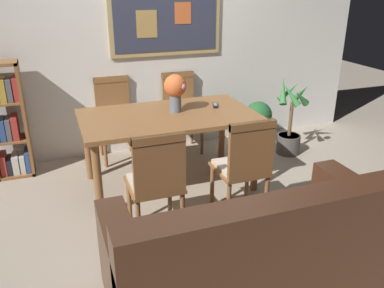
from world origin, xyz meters
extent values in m
plane|color=tan|center=(0.00, 0.00, 0.00)|extent=(12.00, 12.00, 0.00)
cube|color=silver|center=(0.00, 1.61, 1.30)|extent=(5.20, 0.10, 2.60)
cube|color=tan|center=(0.14, 1.54, 1.51)|extent=(1.27, 0.02, 0.82)
cube|color=#33384C|center=(0.14, 1.53, 1.51)|extent=(1.17, 0.01, 0.72)
cube|color=tan|center=(-0.09, 1.52, 1.45)|extent=(0.23, 0.00, 0.29)
cube|color=#D86633|center=(0.33, 1.52, 1.55)|extent=(0.19, 0.00, 0.23)
cube|color=brown|center=(-0.15, 0.58, 0.71)|extent=(1.63, 0.94, 0.04)
cylinder|color=brown|center=(-0.88, 0.19, 0.34)|extent=(0.07, 0.07, 0.69)
cylinder|color=brown|center=(0.59, 0.19, 0.34)|extent=(0.07, 0.07, 0.69)
cylinder|color=brown|center=(-0.88, 0.97, 0.34)|extent=(0.07, 0.07, 0.69)
cylinder|color=brown|center=(0.59, 0.97, 0.34)|extent=(0.07, 0.07, 0.69)
cube|color=brown|center=(-0.50, -0.20, 0.44)|extent=(0.40, 0.40, 0.03)
cube|color=beige|center=(-0.50, -0.20, 0.47)|extent=(0.36, 0.36, 0.03)
cylinder|color=brown|center=(-0.67, -0.37, 0.21)|extent=(0.04, 0.04, 0.42)
cylinder|color=brown|center=(-0.33, -0.37, 0.21)|extent=(0.04, 0.04, 0.42)
cylinder|color=brown|center=(-0.67, -0.03, 0.21)|extent=(0.04, 0.04, 0.42)
cylinder|color=brown|center=(-0.33, -0.03, 0.21)|extent=(0.04, 0.04, 0.42)
cube|color=brown|center=(-0.50, -0.38, 0.68)|extent=(0.38, 0.04, 0.46)
cube|color=brown|center=(-0.50, -0.38, 0.88)|extent=(0.38, 0.05, 0.06)
cube|color=brown|center=(-0.51, 1.35, 0.44)|extent=(0.40, 0.40, 0.03)
cube|color=beige|center=(-0.51, 1.35, 0.47)|extent=(0.36, 0.36, 0.03)
cylinder|color=brown|center=(-0.34, 1.52, 0.21)|extent=(0.04, 0.04, 0.42)
cylinder|color=brown|center=(-0.68, 1.52, 0.21)|extent=(0.04, 0.04, 0.42)
cylinder|color=brown|center=(-0.34, 1.18, 0.21)|extent=(0.04, 0.04, 0.42)
cylinder|color=brown|center=(-0.68, 1.18, 0.21)|extent=(0.04, 0.04, 0.42)
cube|color=brown|center=(-0.51, 1.53, 0.68)|extent=(0.38, 0.04, 0.46)
cube|color=brown|center=(-0.51, 1.53, 0.88)|extent=(0.38, 0.05, 0.06)
cube|color=brown|center=(0.25, 1.33, 0.44)|extent=(0.40, 0.40, 0.03)
cube|color=beige|center=(0.25, 1.33, 0.47)|extent=(0.36, 0.36, 0.03)
cylinder|color=brown|center=(0.42, 1.50, 0.21)|extent=(0.04, 0.04, 0.42)
cylinder|color=brown|center=(0.08, 1.50, 0.21)|extent=(0.04, 0.04, 0.42)
cylinder|color=brown|center=(0.42, 1.16, 0.21)|extent=(0.04, 0.04, 0.42)
cylinder|color=brown|center=(0.08, 1.16, 0.21)|extent=(0.04, 0.04, 0.42)
cube|color=brown|center=(0.25, 1.51, 0.68)|extent=(0.38, 0.04, 0.46)
cube|color=brown|center=(0.25, 1.51, 0.88)|extent=(0.38, 0.05, 0.06)
cube|color=brown|center=(0.24, -0.17, 0.44)|extent=(0.40, 0.40, 0.03)
cube|color=beige|center=(0.24, -0.17, 0.47)|extent=(0.36, 0.36, 0.03)
cylinder|color=brown|center=(0.07, -0.34, 0.21)|extent=(0.04, 0.04, 0.42)
cylinder|color=brown|center=(0.41, -0.34, 0.21)|extent=(0.04, 0.04, 0.42)
cylinder|color=brown|center=(0.07, 0.00, 0.21)|extent=(0.04, 0.04, 0.42)
cylinder|color=brown|center=(0.41, 0.00, 0.21)|extent=(0.04, 0.04, 0.42)
cube|color=brown|center=(0.24, -0.35, 0.68)|extent=(0.38, 0.04, 0.46)
cube|color=brown|center=(0.24, -0.35, 0.88)|extent=(0.38, 0.05, 0.06)
cube|color=#472819|center=(-0.08, -0.99, 0.20)|extent=(1.80, 0.84, 0.40)
cube|color=#472819|center=(-0.08, -1.31, 0.62)|extent=(1.80, 0.20, 0.44)
cube|color=#472819|center=(-0.89, -0.99, 0.51)|extent=(0.18, 0.80, 0.22)
cube|color=#472819|center=(0.73, -0.99, 0.51)|extent=(0.18, 0.80, 0.22)
cube|color=maroon|center=(-0.53, -1.17, 0.56)|extent=(0.32, 0.16, 0.33)
cube|color=#334C72|center=(-0.08, -1.17, 0.56)|extent=(0.32, 0.16, 0.33)
cube|color=brown|center=(-1.43, 1.33, 0.59)|extent=(0.03, 0.28, 1.18)
cube|color=brown|center=(-1.59, 1.33, 0.01)|extent=(0.36, 0.28, 0.03)
cube|color=brown|center=(-1.59, 1.33, 0.39)|extent=(0.30, 0.28, 0.02)
cube|color=brown|center=(-1.59, 1.33, 0.78)|extent=(0.30, 0.28, 0.02)
cube|color=#B2332D|center=(-1.70, 1.33, 0.14)|extent=(0.06, 0.22, 0.21)
cube|color=black|center=(-1.65, 1.33, 0.11)|extent=(0.04, 0.22, 0.16)
cube|color=beige|center=(-1.59, 1.33, 0.12)|extent=(0.06, 0.22, 0.19)
cube|color=beige|center=(-1.52, 1.33, 0.12)|extent=(0.05, 0.22, 0.19)
cube|color=#2D4C8C|center=(-1.47, 1.33, 0.14)|extent=(0.04, 0.22, 0.22)
cube|color=#2D4C8C|center=(-1.65, 1.33, 0.51)|extent=(0.05, 0.22, 0.22)
cube|color=#595960|center=(-1.60, 1.33, 0.51)|extent=(0.05, 0.22, 0.22)
cube|color=#B2332D|center=(-1.54, 1.33, 0.52)|extent=(0.06, 0.22, 0.24)
cube|color=gold|center=(-1.59, 1.33, 0.91)|extent=(0.06, 0.22, 0.22)
cube|color=#595960|center=(-1.53, 1.33, 0.91)|extent=(0.05, 0.22, 0.22)
cube|color=#B2332D|center=(-1.46, 1.33, 0.91)|extent=(0.05, 0.22, 0.23)
cylinder|color=#4C4742|center=(1.20, 1.26, 0.11)|extent=(0.29, 0.29, 0.23)
cylinder|color=#332319|center=(1.20, 1.26, 0.22)|extent=(0.26, 0.26, 0.02)
sphere|color=#235B2D|center=(1.20, 1.26, 0.36)|extent=(0.33, 0.33, 0.33)
cylinder|color=#235B2D|center=(1.26, 1.11, 0.13)|extent=(0.03, 0.03, 0.26)
cylinder|color=#235B2D|center=(1.34, 1.35, 0.13)|extent=(0.03, 0.03, 0.27)
cylinder|color=#4C4742|center=(1.39, 0.84, 0.11)|extent=(0.27, 0.27, 0.22)
cylinder|color=#332319|center=(1.39, 0.84, 0.21)|extent=(0.24, 0.24, 0.02)
cylinder|color=brown|center=(1.39, 0.84, 0.42)|extent=(0.04, 0.04, 0.40)
cone|color=#387F3D|center=(1.50, 0.85, 0.72)|extent=(0.11, 0.25, 0.25)
cone|color=#387F3D|center=(1.41, 0.96, 0.71)|extent=(0.27, 0.12, 0.24)
cone|color=#387F3D|center=(1.28, 0.89, 0.75)|extent=(0.18, 0.26, 0.31)
cone|color=#387F3D|center=(1.31, 0.77, 0.73)|extent=(0.22, 0.22, 0.27)
cone|color=#387F3D|center=(1.42, 0.73, 0.70)|extent=(0.25, 0.15, 0.22)
cylinder|color=slate|center=(-0.06, 0.63, 0.82)|extent=(0.11, 0.11, 0.18)
sphere|color=#D86633|center=(-0.06, 0.63, 0.98)|extent=(0.21, 0.21, 0.21)
sphere|color=#EACC4C|center=(-0.10, 0.70, 0.98)|extent=(0.07, 0.07, 0.07)
sphere|color=pink|center=(-0.01, 0.56, 0.98)|extent=(0.07, 0.07, 0.07)
sphere|color=pink|center=(0.03, 0.66, 0.99)|extent=(0.07, 0.07, 0.07)
cube|color=black|center=(0.37, 0.67, 0.74)|extent=(0.09, 0.16, 0.02)
cube|color=gray|center=(0.37, 0.67, 0.75)|extent=(0.06, 0.10, 0.00)
camera|label=1|loc=(-1.14, -2.83, 1.88)|focal=37.21mm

